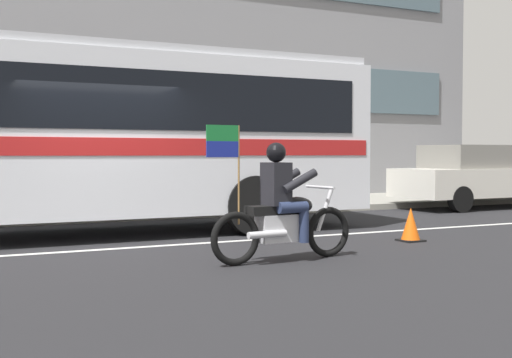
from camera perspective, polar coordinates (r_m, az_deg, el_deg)
name	(u,v)px	position (r m, az deg, el deg)	size (l,w,h in m)	color
ground_plane	(102,244)	(10.54, -13.33, -5.57)	(60.00, 60.00, 0.00)	black
sidewalk_curb	(52,213)	(15.52, -17.41, -2.84)	(28.00, 3.80, 0.15)	gray
lane_center_stripe	(111,249)	(9.96, -12.59, -5.99)	(26.60, 0.14, 0.01)	silver
office_building_facade	(36,18)	(18.07, -18.69, 13.21)	(28.00, 0.89, 9.78)	gray
transit_bus	(67,126)	(11.57, -16.20, 4.44)	(10.72, 2.65, 3.22)	silver
motorcycle_with_rider	(282,211)	(8.57, 2.31, -2.81)	(2.19, 0.64, 1.78)	black
parked_hatchback_downstreet	(479,175)	(18.00, 18.92, 0.30)	(4.79, 1.92, 1.64)	silver
fire_hydrant	(275,191)	(15.68, 1.64, -1.06)	(0.22, 0.30, 0.75)	#4C8C3F
traffic_cone	(411,225)	(10.86, 13.39, -3.97)	(0.36, 0.36, 0.55)	#EA590F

